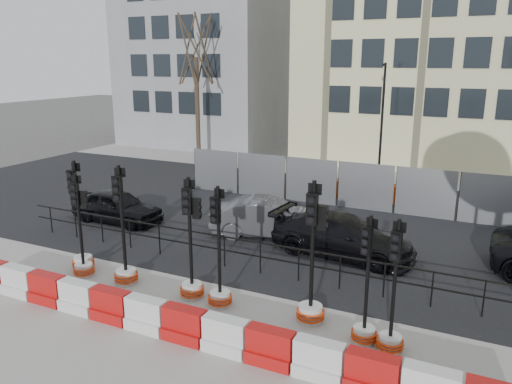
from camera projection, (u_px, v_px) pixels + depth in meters
The scene contains 22 objects.
ground at pixel (242, 290), 13.69m from camera, with size 120.00×120.00×0.00m, color #51514C.
sidewalk_near at pixel (180, 344), 11.07m from camera, with size 40.00×6.00×0.02m, color gray.
road at pixel (322, 219), 19.79m from camera, with size 40.00×14.00×0.03m, color black.
sidewalk_far at pixel (373, 174), 27.64m from camera, with size 40.00×4.00×0.02m, color gray.
building_grey at pixel (208, 48), 36.90m from camera, with size 11.00×9.06×14.00m.
building_cream at pixel (438, 10), 29.73m from camera, with size 15.00×10.06×18.00m.
kerb_railing at pixel (260, 252), 14.56m from camera, with size 18.00×0.04×1.00m.
heras_fencing at pixel (331, 186), 22.18m from camera, with size 14.33×1.72×2.00m.
lamp_post_far at pixel (382, 118), 25.72m from camera, with size 0.12×0.56×6.00m.
tree_bare_far at pixel (196, 51), 30.09m from camera, with size 2.00×2.00×9.00m.
barrier_row at pixel (185, 326), 11.15m from camera, with size 13.60×0.50×0.80m.
traffic_signal_a at pixel (82, 248), 14.89m from camera, with size 0.66×0.66×3.35m.
traffic_signal_b at pixel (82, 252), 14.42m from camera, with size 0.61×0.61×3.08m.
traffic_signal_c at pixel (125, 260), 13.93m from camera, with size 0.67×0.67×3.42m.
traffic_signal_d at pixel (192, 270), 13.08m from camera, with size 0.65×0.65×3.29m.
traffic_signal_e at pixel (219, 282), 12.66m from camera, with size 0.63×0.63×3.18m.
traffic_signal_f at pixel (311, 290), 11.83m from camera, with size 0.69×0.69×3.51m.
traffic_signal_g at pixel (365, 317), 11.01m from camera, with size 0.59×0.59×2.98m.
traffic_signal_h at pixel (391, 325), 10.68m from camera, with size 0.59×0.59×3.01m.
car_a at pixel (117, 206), 19.31m from camera, with size 3.75×1.57×1.27m, color black.
car_b at pixel (269, 218), 17.75m from camera, with size 4.37×2.65×1.36m, color #414246.
car_c at pixel (342, 236), 15.96m from camera, with size 4.81×2.32×1.35m, color black.
Camera 1 is at (5.75, -11.15, 6.12)m, focal length 35.00 mm.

